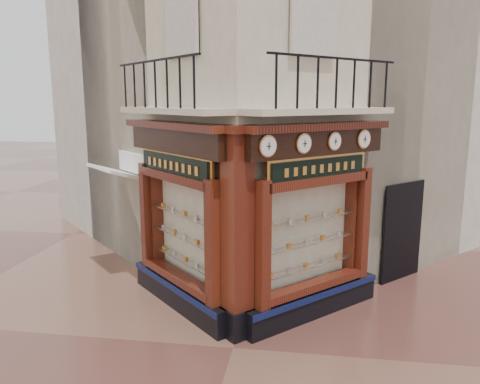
% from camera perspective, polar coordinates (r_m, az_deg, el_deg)
% --- Properties ---
extents(ground, '(80.00, 80.00, 0.00)m').
position_cam_1_polar(ground, '(8.91, -0.84, -18.48)').
color(ground, '#532E26').
rests_on(ground, ground).
extents(main_building, '(11.31, 11.31, 12.00)m').
position_cam_1_polar(main_building, '(13.96, 3.38, 17.64)').
color(main_building, beige).
rests_on(main_building, ground).
extents(neighbour_left, '(11.31, 11.31, 11.00)m').
position_cam_1_polar(neighbour_left, '(16.74, -4.60, 14.80)').
color(neighbour_left, beige).
rests_on(neighbour_left, ground).
extents(neighbour_right, '(11.31, 11.31, 11.00)m').
position_cam_1_polar(neighbour_right, '(16.37, 13.13, 14.64)').
color(neighbour_right, beige).
rests_on(neighbour_right, ground).
extents(shopfront_left, '(2.86, 2.86, 3.98)m').
position_cam_1_polar(shopfront_left, '(9.90, -7.46, -3.17)').
color(shopfront_left, black).
rests_on(shopfront_left, ground).
extents(shopfront_right, '(2.86, 2.86, 3.98)m').
position_cam_1_polar(shopfront_right, '(9.53, 9.06, -3.77)').
color(shopfront_right, black).
rests_on(shopfront_right, ground).
extents(corner_pilaster, '(0.85, 0.85, 3.98)m').
position_cam_1_polar(corner_pilaster, '(8.60, -0.34, -5.46)').
color(corner_pilaster, black).
rests_on(corner_pilaster, ground).
extents(balcony, '(5.94, 2.97, 1.03)m').
position_cam_1_polar(balcony, '(9.23, 0.60, 9.96)').
color(balcony, beige).
rests_on(balcony, ground).
extents(clock_a, '(0.31, 0.31, 0.39)m').
position_cam_1_polar(clock_a, '(8.16, 3.40, 5.60)').
color(clock_a, '#AF6F3A').
rests_on(clock_a, ground).
extents(clock_b, '(0.31, 0.31, 0.38)m').
position_cam_1_polar(clock_b, '(8.74, 7.76, 5.88)').
color(clock_b, '#AF6F3A').
rests_on(clock_b, ground).
extents(clock_c, '(0.29, 0.29, 0.36)m').
position_cam_1_polar(clock_c, '(9.33, 11.43, 6.09)').
color(clock_c, '#AF6F3A').
rests_on(clock_c, ground).
extents(clock_d, '(0.32, 0.32, 0.40)m').
position_cam_1_polar(clock_d, '(10.00, 14.85, 6.25)').
color(clock_d, '#AF6F3A').
rests_on(clock_d, ground).
extents(awning, '(1.87, 1.87, 0.38)m').
position_cam_1_polar(awning, '(12.65, -14.17, -9.62)').
color(awning, white).
rests_on(awning, ground).
extents(signboard_left, '(2.06, 2.06, 0.55)m').
position_cam_1_polar(signboard_left, '(9.65, -8.03, 3.24)').
color(signboard_left, gold).
rests_on(signboard_left, ground).
extents(signboard_right, '(1.92, 1.92, 0.51)m').
position_cam_1_polar(signboard_right, '(9.26, 9.62, 2.87)').
color(signboard_right, gold).
rests_on(signboard_right, ground).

